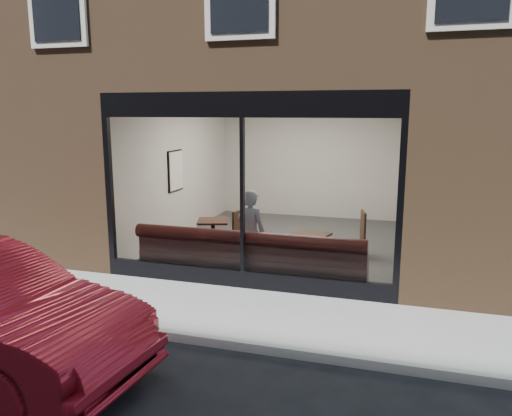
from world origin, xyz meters
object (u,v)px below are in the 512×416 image
(banquette, at_px, (250,268))
(cafe_table_right, at_px, (308,235))
(cafe_table_left, at_px, (213,221))
(cafe_chair_right, at_px, (353,246))
(person, at_px, (251,233))
(cafe_chair_left, at_px, (230,244))

(banquette, bearing_deg, cafe_table_right, 31.21)
(cafe_table_left, relative_size, cafe_chair_right, 1.27)
(person, bearing_deg, cafe_table_right, -146.62)
(cafe_table_right, distance_m, cafe_chair_left, 1.99)
(banquette, distance_m, cafe_table_right, 1.18)
(banquette, relative_size, cafe_chair_right, 8.48)
(banquette, relative_size, cafe_table_right, 6.13)
(person, relative_size, cafe_table_right, 2.38)
(cafe_chair_left, xyz_separation_m, cafe_chair_right, (2.42, 0.57, 0.00))
(cafe_table_right, relative_size, cafe_chair_left, 1.63)
(cafe_table_left, distance_m, cafe_table_right, 2.13)
(banquette, xyz_separation_m, person, (-0.06, 0.27, 0.55))
(banquette, bearing_deg, person, 103.42)
(cafe_table_left, height_order, cafe_chair_right, cafe_table_left)
(banquette, relative_size, cafe_table_left, 6.68)
(banquette, xyz_separation_m, cafe_table_left, (-1.14, 1.14, 0.52))
(banquette, distance_m, cafe_chair_left, 1.59)
(person, bearing_deg, banquette, 120.59)
(banquette, height_order, cafe_chair_right, banquette)
(banquette, distance_m, cafe_table_left, 1.69)
(cafe_table_right, bearing_deg, cafe_chair_right, 64.25)
(person, bearing_deg, cafe_table_left, -21.96)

